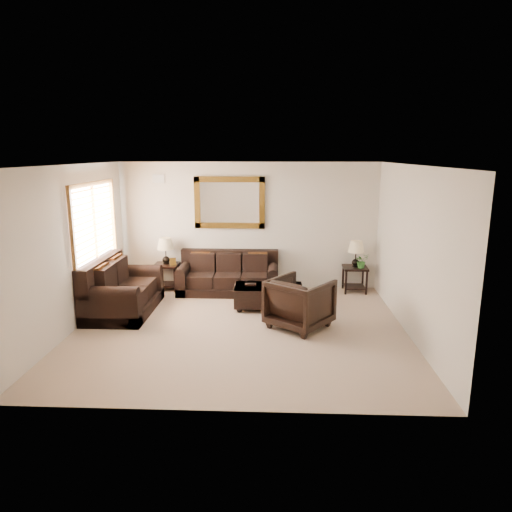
{
  "coord_description": "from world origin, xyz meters",
  "views": [
    {
      "loc": [
        0.58,
        -7.17,
        2.88
      ],
      "look_at": [
        0.25,
        0.6,
        1.12
      ],
      "focal_mm": 32.0,
      "sensor_mm": 36.0,
      "label": 1
    }
  ],
  "objects_px": {
    "loveseat": "(120,293)",
    "end_table_left": "(166,256)",
    "sofa": "(229,278)",
    "armchair": "(300,301)",
    "end_table_right": "(356,259)",
    "coffee_table": "(268,294)"
  },
  "relations": [
    {
      "from": "sofa",
      "to": "coffee_table",
      "type": "height_order",
      "value": "sofa"
    },
    {
      "from": "end_table_right",
      "to": "coffee_table",
      "type": "xyz_separation_m",
      "value": [
        -1.81,
        -1.14,
        -0.44
      ]
    },
    {
      "from": "sofa",
      "to": "loveseat",
      "type": "distance_m",
      "value": 2.3
    },
    {
      "from": "loveseat",
      "to": "end_table_left",
      "type": "height_order",
      "value": "end_table_left"
    },
    {
      "from": "end_table_left",
      "to": "armchair",
      "type": "bearing_deg",
      "value": -36.96
    },
    {
      "from": "end_table_left",
      "to": "loveseat",
      "type": "bearing_deg",
      "value": -109.87
    },
    {
      "from": "sofa",
      "to": "armchair",
      "type": "relative_size",
      "value": 2.24
    },
    {
      "from": "armchair",
      "to": "coffee_table",
      "type": "bearing_deg",
      "value": -21.95
    },
    {
      "from": "sofa",
      "to": "end_table_right",
      "type": "bearing_deg",
      "value": 2.65
    },
    {
      "from": "sofa",
      "to": "armchair",
      "type": "xyz_separation_m",
      "value": [
        1.4,
        -1.95,
        0.16
      ]
    },
    {
      "from": "end_table_right",
      "to": "armchair",
      "type": "relative_size",
      "value": 1.18
    },
    {
      "from": "coffee_table",
      "to": "end_table_right",
      "type": "bearing_deg",
      "value": 31.64
    },
    {
      "from": "coffee_table",
      "to": "armchair",
      "type": "relative_size",
      "value": 1.38
    },
    {
      "from": "end_table_left",
      "to": "coffee_table",
      "type": "bearing_deg",
      "value": -27.28
    },
    {
      "from": "end_table_right",
      "to": "armchair",
      "type": "bearing_deg",
      "value": -121.38
    },
    {
      "from": "sofa",
      "to": "armchair",
      "type": "bearing_deg",
      "value": -54.36
    },
    {
      "from": "loveseat",
      "to": "coffee_table",
      "type": "distance_m",
      "value": 2.74
    },
    {
      "from": "sofa",
      "to": "end_table_left",
      "type": "relative_size",
      "value": 1.85
    },
    {
      "from": "end_table_left",
      "to": "armchair",
      "type": "height_order",
      "value": "end_table_left"
    },
    {
      "from": "loveseat",
      "to": "end_table_left",
      "type": "distance_m",
      "value": 1.58
    },
    {
      "from": "end_table_left",
      "to": "end_table_right",
      "type": "height_order",
      "value": "end_table_left"
    },
    {
      "from": "end_table_left",
      "to": "armchair",
      "type": "distance_m",
      "value": 3.45
    }
  ]
}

